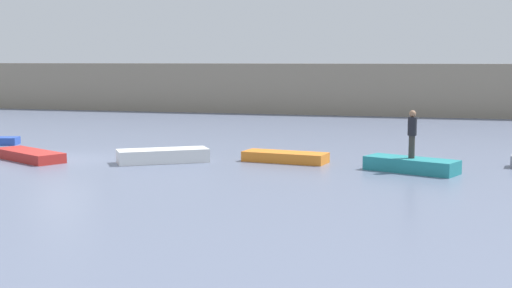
% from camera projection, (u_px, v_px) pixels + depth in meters
% --- Properties ---
extents(ground_plane, '(120.00, 120.00, 0.00)m').
position_uv_depth(ground_plane, '(61.00, 160.00, 27.89)').
color(ground_plane, slate).
extents(embankment_wall, '(80.00, 1.20, 3.71)m').
position_uv_depth(embankment_wall, '(243.00, 88.00, 52.33)').
color(embankment_wall, gray).
rests_on(embankment_wall, ground_plane).
extents(rowboat_red, '(3.78, 2.79, 0.39)m').
position_uv_depth(rowboat_red, '(29.00, 155.00, 27.80)').
color(rowboat_red, red).
rests_on(rowboat_red, ground_plane).
extents(rowboat_white, '(3.59, 2.90, 0.53)m').
position_uv_depth(rowboat_white, '(163.00, 156.00, 27.18)').
color(rowboat_white, white).
rests_on(rowboat_white, ground_plane).
extents(rowboat_orange, '(3.42, 1.57, 0.40)m').
position_uv_depth(rowboat_orange, '(285.00, 157.00, 27.31)').
color(rowboat_orange, orange).
rests_on(rowboat_orange, ground_plane).
extents(rowboat_teal, '(3.48, 2.29, 0.50)m').
position_uv_depth(rowboat_teal, '(411.00, 165.00, 24.88)').
color(rowboat_teal, teal).
rests_on(rowboat_teal, ground_plane).
extents(person_dark_shirt, '(0.32, 0.32, 1.71)m').
position_uv_depth(person_dark_shirt, '(412.00, 131.00, 24.74)').
color(person_dark_shirt, '#38332D').
rests_on(person_dark_shirt, rowboat_teal).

